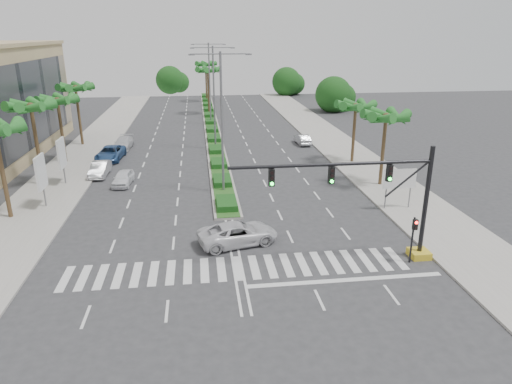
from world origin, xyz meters
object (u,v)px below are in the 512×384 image
car_parked_c (110,153)px  car_parked_d (123,143)px  car_parked_b (100,169)px  car_crossing (238,233)px  car_parked_a (123,178)px  car_right (302,139)px

car_parked_c → car_parked_d: car_parked_c is taller
car_parked_b → car_parked_d: 11.27m
car_crossing → car_parked_d: bearing=8.4°
car_parked_c → car_crossing: bearing=-57.7°
car_parked_a → car_right: 24.45m
car_crossing → car_parked_b: bearing=21.8°
car_crossing → car_right: bearing=-34.8°
car_parked_c → car_parked_a: bearing=-69.3°
car_parked_b → car_parked_d: (0.66, 11.25, -0.02)m
car_parked_a → car_crossing: size_ratio=0.72×
car_parked_b → car_parked_c: 6.04m
car_parked_b → car_crossing: bearing=-52.5°
car_parked_a → car_parked_b: 4.13m
car_parked_a → car_parked_d: car_parked_d is taller
car_parked_b → car_parked_d: bearing=88.6°
car_parked_b → car_parked_c: bearing=92.0°
car_parked_c → car_right: 23.31m
car_parked_b → car_right: size_ratio=1.11×
car_parked_c → car_parked_d: size_ratio=1.15×
car_parked_c → car_right: (22.84, 4.63, -0.12)m
car_parked_d → car_right: size_ratio=1.22×
car_parked_b → car_parked_c: size_ratio=0.79×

